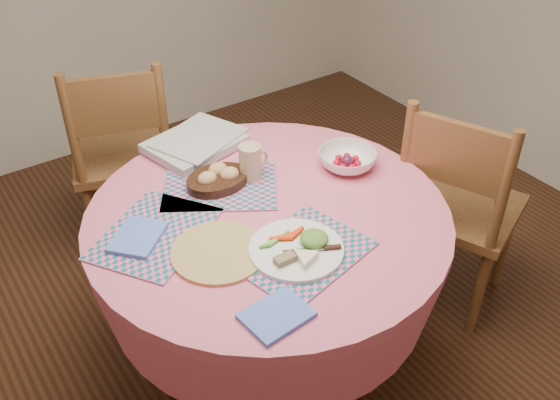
{
  "coord_description": "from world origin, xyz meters",
  "views": [
    {
      "loc": [
        -0.92,
        -1.4,
        2.02
      ],
      "look_at": [
        0.05,
        0.0,
        0.78
      ],
      "focal_mm": 40.0,
      "sensor_mm": 36.0,
      "label": 1
    }
  ],
  "objects_px": {
    "dining_table": "(268,256)",
    "bread_bowl": "(218,178)",
    "chair_right": "(456,206)",
    "fruit_bowl": "(347,160)",
    "wicker_trivet": "(219,252)",
    "chair_back": "(123,153)",
    "latte_mug": "(251,162)",
    "dinner_plate": "(299,248)"
  },
  "relations": [
    {
      "from": "dining_table",
      "to": "bread_bowl",
      "type": "bearing_deg",
      "value": 104.41
    },
    {
      "from": "chair_right",
      "to": "fruit_bowl",
      "type": "xyz_separation_m",
      "value": [
        -0.42,
        0.2,
        0.26
      ]
    },
    {
      "from": "wicker_trivet",
      "to": "bread_bowl",
      "type": "xyz_separation_m",
      "value": [
        0.18,
        0.32,
        0.03
      ]
    },
    {
      "from": "chair_back",
      "to": "latte_mug",
      "type": "height_order",
      "value": "chair_back"
    },
    {
      "from": "dinner_plate",
      "to": "bread_bowl",
      "type": "xyz_separation_m",
      "value": [
        -0.02,
        0.46,
        0.01
      ]
    },
    {
      "from": "chair_back",
      "to": "latte_mug",
      "type": "xyz_separation_m",
      "value": [
        0.19,
        -0.8,
        0.3
      ]
    },
    {
      "from": "chair_right",
      "to": "fruit_bowl",
      "type": "distance_m",
      "value": 0.54
    },
    {
      "from": "wicker_trivet",
      "to": "bread_bowl",
      "type": "bearing_deg",
      "value": 60.46
    },
    {
      "from": "wicker_trivet",
      "to": "fruit_bowl",
      "type": "xyz_separation_m",
      "value": [
        0.64,
        0.15,
        0.03
      ]
    },
    {
      "from": "latte_mug",
      "to": "fruit_bowl",
      "type": "height_order",
      "value": "latte_mug"
    },
    {
      "from": "wicker_trivet",
      "to": "chair_right",
      "type": "bearing_deg",
      "value": -2.69
    },
    {
      "from": "wicker_trivet",
      "to": "dinner_plate",
      "type": "xyz_separation_m",
      "value": [
        0.21,
        -0.14,
        0.01
      ]
    },
    {
      "from": "chair_right",
      "to": "bread_bowl",
      "type": "height_order",
      "value": "chair_right"
    },
    {
      "from": "chair_back",
      "to": "fruit_bowl",
      "type": "bearing_deg",
      "value": 137.9
    },
    {
      "from": "dining_table",
      "to": "wicker_trivet",
      "type": "xyz_separation_m",
      "value": [
        -0.24,
        -0.09,
        0.2
      ]
    },
    {
      "from": "chair_back",
      "to": "dining_table",
      "type": "bearing_deg",
      "value": 116.04
    },
    {
      "from": "chair_right",
      "to": "chair_back",
      "type": "bearing_deg",
      "value": 16.82
    },
    {
      "from": "latte_mug",
      "to": "wicker_trivet",
      "type": "bearing_deg",
      "value": -136.17
    },
    {
      "from": "dinner_plate",
      "to": "latte_mug",
      "type": "height_order",
      "value": "latte_mug"
    },
    {
      "from": "dining_table",
      "to": "dinner_plate",
      "type": "height_order",
      "value": "dinner_plate"
    },
    {
      "from": "dining_table",
      "to": "chair_right",
      "type": "height_order",
      "value": "chair_right"
    },
    {
      "from": "chair_back",
      "to": "bread_bowl",
      "type": "relative_size",
      "value": 4.31
    },
    {
      "from": "dining_table",
      "to": "latte_mug",
      "type": "xyz_separation_m",
      "value": [
        0.06,
        0.2,
        0.27
      ]
    },
    {
      "from": "chair_right",
      "to": "dinner_plate",
      "type": "bearing_deg",
      "value": 73.05
    },
    {
      "from": "chair_back",
      "to": "bread_bowl",
      "type": "bearing_deg",
      "value": 113.88
    },
    {
      "from": "chair_right",
      "to": "fruit_bowl",
      "type": "bearing_deg",
      "value": 41.33
    },
    {
      "from": "bread_bowl",
      "to": "fruit_bowl",
      "type": "distance_m",
      "value": 0.49
    },
    {
      "from": "chair_back",
      "to": "dinner_plate",
      "type": "distance_m",
      "value": 1.26
    },
    {
      "from": "dinner_plate",
      "to": "latte_mug",
      "type": "xyz_separation_m",
      "value": [
        0.1,
        0.43,
        0.05
      ]
    },
    {
      "from": "dining_table",
      "to": "chair_back",
      "type": "distance_m",
      "value": 1.01
    },
    {
      "from": "wicker_trivet",
      "to": "dinner_plate",
      "type": "height_order",
      "value": "dinner_plate"
    },
    {
      "from": "dining_table",
      "to": "fruit_bowl",
      "type": "bearing_deg",
      "value": 9.11
    },
    {
      "from": "dining_table",
      "to": "dinner_plate",
      "type": "relative_size",
      "value": 4.19
    },
    {
      "from": "chair_right",
      "to": "bread_bowl",
      "type": "relative_size",
      "value": 4.32
    },
    {
      "from": "chair_right",
      "to": "bread_bowl",
      "type": "bearing_deg",
      "value": 44.17
    },
    {
      "from": "chair_back",
      "to": "latte_mug",
      "type": "relative_size",
      "value": 7.58
    },
    {
      "from": "dining_table",
      "to": "dinner_plate",
      "type": "xyz_separation_m",
      "value": [
        -0.04,
        -0.23,
        0.22
      ]
    },
    {
      "from": "bread_bowl",
      "to": "latte_mug",
      "type": "relative_size",
      "value": 1.76
    },
    {
      "from": "chair_back",
      "to": "dinner_plate",
      "type": "xyz_separation_m",
      "value": [
        0.09,
        -1.23,
        0.25
      ]
    },
    {
      "from": "latte_mug",
      "to": "dinner_plate",
      "type": "bearing_deg",
      "value": -102.97
    },
    {
      "from": "bread_bowl",
      "to": "dining_table",
      "type": "bearing_deg",
      "value": -75.59
    },
    {
      "from": "bread_bowl",
      "to": "fruit_bowl",
      "type": "bearing_deg",
      "value": -20.26
    }
  ]
}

